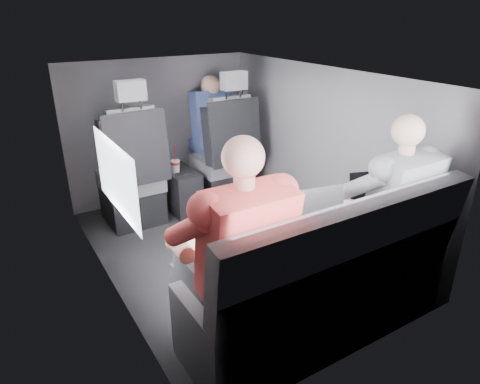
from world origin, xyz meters
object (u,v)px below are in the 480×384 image
soda_cup (175,166)px  passenger_rear_right (381,208)px  center_console (181,190)px  laptop_white (221,241)px  passenger_front_right (211,122)px  passenger_rear_left (232,254)px  front_seat_right (225,163)px  rear_bench (322,287)px  front_seat_left (133,181)px  laptop_silver (302,217)px  laptop_black (363,195)px

soda_cup → passenger_rear_right: (0.58, -1.80, 0.17)m
center_console → soda_cup: size_ratio=1.88×
laptop_white → passenger_rear_right: size_ratio=0.32×
passenger_front_right → center_console: bearing=-154.3°
passenger_rear_left → passenger_rear_right: size_ratio=1.03×
front_seat_right → passenger_rear_left: size_ratio=1.00×
laptop_white → rear_bench: bearing=-27.4°
rear_bench → passenger_rear_right: 0.62m
front_seat_left → rear_bench: 1.96m
front_seat_left → laptop_silver: front_seat_left is taller
laptop_silver → laptop_white: bearing=178.9°
soda_cup → passenger_front_right: 0.64m
laptop_silver → soda_cup: bearing=93.3°
soda_cup → passenger_front_right: bearing=27.3°
laptop_black → passenger_rear_left: 1.12m
laptop_silver → passenger_rear_right: 0.51m
laptop_silver → laptop_black: 0.54m
rear_bench → laptop_silver: 0.41m
soda_cup → laptop_silver: (0.09, -1.65, 0.17)m
laptop_silver → center_console: bearing=91.2°
center_console → passenger_front_right: 0.74m
rear_bench → passenger_front_right: bearing=78.1°
front_seat_right → passenger_rear_left: passenger_rear_left is taller
center_console → passenger_front_right: bearing=25.7°
rear_bench → passenger_rear_right: size_ratio=1.30×
front_seat_left → soda_cup: front_seat_left is taller
passenger_rear_right → front_seat_right: bearing=92.3°
soda_cup → passenger_front_right: passenger_front_right is taller
front_seat_right → laptop_black: size_ratio=3.08×
rear_bench → laptop_silver: size_ratio=3.87×
laptop_black → passenger_front_right: (-0.12, 1.87, 0.11)m
laptop_white → front_seat_left: bearing=88.1°
front_seat_right → center_console: front_seat_right is taller
center_console → front_seat_left: bearing=-174.9°
passenger_rear_right → passenger_rear_left: bearing=-180.0°
front_seat_right → passenger_rear_right: size_ratio=1.03×
laptop_black → center_console: bearing=109.2°
rear_bench → passenger_rear_right: passenger_rear_right is taller
rear_bench → laptop_black: 0.72m
laptop_white → passenger_rear_left: size_ratio=0.31×
passenger_front_right → passenger_rear_right: bearing=-88.1°
passenger_rear_left → passenger_rear_right: 1.06m
front_seat_left → front_seat_right: 0.90m
laptop_black → passenger_rear_left: passenger_rear_left is taller
laptop_silver → laptop_black: laptop_silver is taller
front_seat_right → passenger_front_right: front_seat_right is taller
laptop_white → passenger_rear_left: 0.17m
center_console → laptop_silver: size_ratio=1.16×
soda_cup → laptop_white: 1.70m
front_seat_left → rear_bench: bearing=-76.7°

